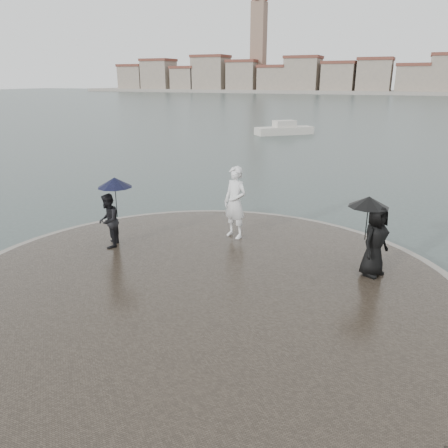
% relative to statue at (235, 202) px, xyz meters
% --- Properties ---
extents(ground, '(400.00, 400.00, 0.00)m').
position_rel_statue_xyz_m(ground, '(0.52, -6.81, -1.45)').
color(ground, '#2B3835').
rests_on(ground, ground).
extents(kerb_ring, '(12.50, 12.50, 0.32)m').
position_rel_statue_xyz_m(kerb_ring, '(0.52, -3.31, -1.29)').
color(kerb_ring, gray).
rests_on(kerb_ring, ground).
extents(quay_tip, '(11.90, 11.90, 0.36)m').
position_rel_statue_xyz_m(quay_tip, '(0.52, -3.31, -1.27)').
color(quay_tip, '#2D261E').
rests_on(quay_tip, ground).
extents(statue, '(0.93, 0.76, 2.18)m').
position_rel_statue_xyz_m(statue, '(0.00, 0.00, 0.00)').
color(statue, white).
rests_on(statue, quay_tip).
extents(visitor_left, '(1.16, 1.05, 2.04)m').
position_rel_statue_xyz_m(visitor_left, '(-2.92, -2.19, -0.01)').
color(visitor_left, black).
rests_on(visitor_left, quay_tip).
extents(visitor_right, '(1.18, 1.10, 1.95)m').
position_rel_statue_xyz_m(visitor_right, '(4.09, -1.15, 0.01)').
color(visitor_right, black).
rests_on(visitor_right, quay_tip).
extents(far_skyline, '(260.00, 20.00, 37.00)m').
position_rel_statue_xyz_m(far_skyline, '(-5.77, 153.90, 4.16)').
color(far_skyline, gray).
rests_on(far_skyline, ground).
extents(boats, '(20.44, 15.04, 1.50)m').
position_rel_statue_xyz_m(boats, '(1.33, 33.77, -1.07)').
color(boats, beige).
rests_on(boats, ground).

